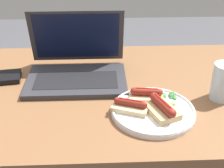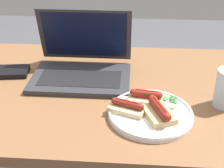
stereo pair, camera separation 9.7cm
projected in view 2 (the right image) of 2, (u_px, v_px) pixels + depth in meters
desk at (90, 104)px, 1.11m from camera, size 1.43×0.71×0.73m
laptop at (82, 66)px, 1.12m from camera, size 0.35×0.27×0.23m
plate at (150, 113)px, 0.92m from camera, size 0.25×0.25×0.02m
sausage_toast_left at (159, 112)px, 0.89m from camera, size 0.11×0.12×0.05m
sausage_toast_middle at (127, 107)px, 0.92m from camera, size 0.12×0.09×0.04m
sausage_toast_right at (146, 96)px, 0.97m from camera, size 0.11×0.08×0.04m
salad_pile at (171, 100)px, 0.97m from camera, size 0.05×0.08×0.01m
external_drive at (11, 72)px, 1.15m from camera, size 0.13×0.10×0.02m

